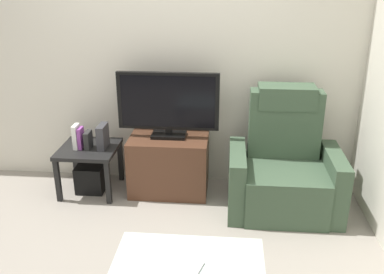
{
  "coord_description": "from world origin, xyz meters",
  "views": [
    {
      "loc": [
        0.61,
        -2.88,
        2.05
      ],
      "look_at": [
        0.31,
        0.5,
        0.7
      ],
      "focal_mm": 39.91,
      "sensor_mm": 36.0,
      "label": 1
    }
  ],
  "objects_px": {
    "side_table": "(89,154)",
    "coffee_table": "(188,269)",
    "tv_stand": "(169,164)",
    "book_rightmost": "(88,140)",
    "cell_phone": "(194,269)",
    "recliner_armchair": "(284,169)",
    "book_leftmost": "(76,137)",
    "subwoofer_box": "(91,177)",
    "game_console": "(103,136)",
    "book_middle": "(81,138)",
    "television": "(168,104)"
  },
  "relations": [
    {
      "from": "television",
      "to": "coffee_table",
      "type": "xyz_separation_m",
      "value": [
        0.34,
        -1.68,
        -0.49
      ]
    },
    {
      "from": "book_middle",
      "to": "cell_phone",
      "type": "xyz_separation_m",
      "value": [
        1.21,
        -1.62,
        -0.13
      ]
    },
    {
      "from": "television",
      "to": "recliner_armchair",
      "type": "bearing_deg",
      "value": -11.5
    },
    {
      "from": "television",
      "to": "book_middle",
      "type": "height_order",
      "value": "television"
    },
    {
      "from": "subwoofer_box",
      "to": "book_leftmost",
      "type": "height_order",
      "value": "book_leftmost"
    },
    {
      "from": "book_leftmost",
      "to": "book_middle",
      "type": "distance_m",
      "value": 0.04
    },
    {
      "from": "cell_phone",
      "to": "recliner_armchair",
      "type": "bearing_deg",
      "value": 82.92
    },
    {
      "from": "television",
      "to": "coffee_table",
      "type": "bearing_deg",
      "value": -78.46
    },
    {
      "from": "tv_stand",
      "to": "coffee_table",
      "type": "distance_m",
      "value": 1.7
    },
    {
      "from": "side_table",
      "to": "coffee_table",
      "type": "height_order",
      "value": "side_table"
    },
    {
      "from": "book_leftmost",
      "to": "game_console",
      "type": "distance_m",
      "value": 0.25
    },
    {
      "from": "subwoofer_box",
      "to": "book_rightmost",
      "type": "distance_m",
      "value": 0.41
    },
    {
      "from": "subwoofer_box",
      "to": "coffee_table",
      "type": "xyz_separation_m",
      "value": [
        1.11,
        -1.6,
        0.27
      ]
    },
    {
      "from": "side_table",
      "to": "book_leftmost",
      "type": "xyz_separation_m",
      "value": [
        -0.1,
        -0.02,
        0.19
      ]
    },
    {
      "from": "tv_stand",
      "to": "coffee_table",
      "type": "height_order",
      "value": "tv_stand"
    },
    {
      "from": "book_rightmost",
      "to": "coffee_table",
      "type": "distance_m",
      "value": 1.93
    },
    {
      "from": "game_console",
      "to": "subwoofer_box",
      "type": "bearing_deg",
      "value": -176.05
    },
    {
      "from": "television",
      "to": "side_table",
      "type": "distance_m",
      "value": 0.92
    },
    {
      "from": "game_console",
      "to": "cell_phone",
      "type": "bearing_deg",
      "value": -58.66
    },
    {
      "from": "tv_stand",
      "to": "book_rightmost",
      "type": "relative_size",
      "value": 4.45
    },
    {
      "from": "book_leftmost",
      "to": "cell_phone",
      "type": "bearing_deg",
      "value": -52.35
    },
    {
      "from": "recliner_armchair",
      "to": "cell_phone",
      "type": "xyz_separation_m",
      "value": [
        -0.68,
        -1.5,
        0.06
      ]
    },
    {
      "from": "book_middle",
      "to": "book_rightmost",
      "type": "relative_size",
      "value": 1.22
    },
    {
      "from": "subwoofer_box",
      "to": "recliner_armchair",
      "type": "bearing_deg",
      "value": -4.3
    },
    {
      "from": "television",
      "to": "tv_stand",
      "type": "bearing_deg",
      "value": -90.0
    },
    {
      "from": "tv_stand",
      "to": "cell_phone",
      "type": "height_order",
      "value": "tv_stand"
    },
    {
      "from": "recliner_armchair",
      "to": "subwoofer_box",
      "type": "xyz_separation_m",
      "value": [
        -1.83,
        0.14,
        -0.24
      ]
    },
    {
      "from": "subwoofer_box",
      "to": "book_middle",
      "type": "height_order",
      "value": "book_middle"
    },
    {
      "from": "subwoofer_box",
      "to": "cell_phone",
      "type": "height_order",
      "value": "cell_phone"
    },
    {
      "from": "game_console",
      "to": "coffee_table",
      "type": "xyz_separation_m",
      "value": [
        0.96,
        -1.61,
        -0.17
      ]
    },
    {
      "from": "coffee_table",
      "to": "book_rightmost",
      "type": "bearing_deg",
      "value": 124.75
    },
    {
      "from": "side_table",
      "to": "game_console",
      "type": "height_order",
      "value": "game_console"
    },
    {
      "from": "book_leftmost",
      "to": "side_table",
      "type": "bearing_deg",
      "value": 11.31
    },
    {
      "from": "side_table",
      "to": "book_rightmost",
      "type": "distance_m",
      "value": 0.16
    },
    {
      "from": "television",
      "to": "coffee_table",
      "type": "distance_m",
      "value": 1.78
    },
    {
      "from": "recliner_armchair",
      "to": "side_table",
      "type": "bearing_deg",
      "value": 164.27
    },
    {
      "from": "book_rightmost",
      "to": "tv_stand",
      "type": "bearing_deg",
      "value": 6.08
    },
    {
      "from": "subwoofer_box",
      "to": "cell_phone",
      "type": "distance_m",
      "value": 2.02
    },
    {
      "from": "tv_stand",
      "to": "book_leftmost",
      "type": "relative_size",
      "value": 3.23
    },
    {
      "from": "book_leftmost",
      "to": "game_console",
      "type": "xyz_separation_m",
      "value": [
        0.24,
        0.03,
        -0.0
      ]
    },
    {
      "from": "tv_stand",
      "to": "book_leftmost",
      "type": "bearing_deg",
      "value": -174.7
    },
    {
      "from": "recliner_armchair",
      "to": "book_rightmost",
      "type": "xyz_separation_m",
      "value": [
        -1.82,
        0.12,
        0.17
      ]
    },
    {
      "from": "side_table",
      "to": "coffee_table",
      "type": "bearing_deg",
      "value": -55.32
    },
    {
      "from": "subwoofer_box",
      "to": "book_leftmost",
      "type": "relative_size",
      "value": 1.15
    },
    {
      "from": "book_leftmost",
      "to": "recliner_armchair",
      "type": "bearing_deg",
      "value": -3.49
    },
    {
      "from": "book_middle",
      "to": "game_console",
      "type": "bearing_deg",
      "value": 8.43
    },
    {
      "from": "cell_phone",
      "to": "book_rightmost",
      "type": "bearing_deg",
      "value": 142.46
    },
    {
      "from": "recliner_armchair",
      "to": "side_table",
      "type": "xyz_separation_m",
      "value": [
        -1.83,
        0.14,
        0.01
      ]
    },
    {
      "from": "subwoofer_box",
      "to": "book_middle",
      "type": "xyz_separation_m",
      "value": [
        -0.06,
        -0.02,
        0.42
      ]
    },
    {
      "from": "book_leftmost",
      "to": "game_console",
      "type": "bearing_deg",
      "value": 6.98
    }
  ]
}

